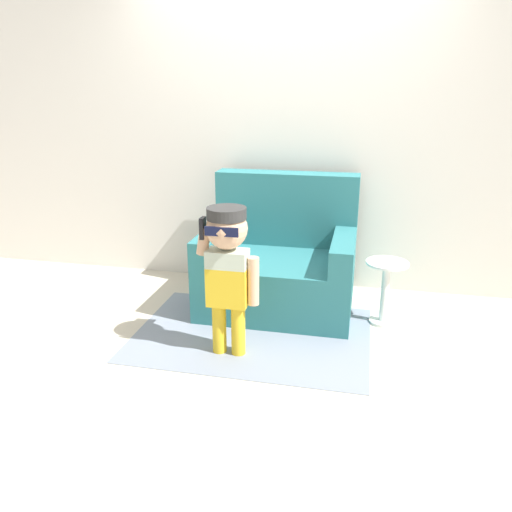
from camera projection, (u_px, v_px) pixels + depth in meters
The scene contains 6 objects.
ground_plane at pixel (267, 311), 3.82m from camera, with size 10.00×10.00×0.00m, color #BCB29E.
wall_back at pixel (285, 130), 4.03m from camera, with size 10.00×0.05×2.60m.
armchair at pixel (280, 262), 3.87m from camera, with size 1.13×0.90×0.99m.
person_child at pixel (228, 259), 3.02m from camera, with size 0.39×0.29×0.96m.
side_table at pixel (385, 286), 3.55m from camera, with size 0.30×0.30×0.47m.
rug at pixel (252, 334), 3.46m from camera, with size 1.60×1.15×0.01m.
Camera 1 is at (0.67, -3.41, 1.63)m, focal length 35.00 mm.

